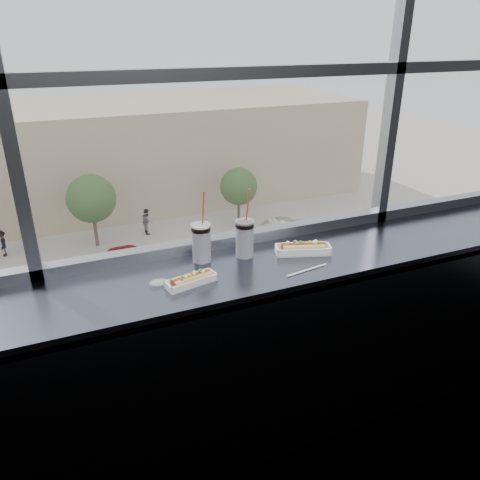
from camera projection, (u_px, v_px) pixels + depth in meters
name	position (u px, v px, depth m)	size (l,w,h in m)	color
wall_back_lower	(232.00, 327.00, 2.82)	(6.00, 6.00, 0.00)	black
window_glass	(227.00, 3.00, 2.13)	(6.00, 6.00, 0.00)	silver
window_mullions	(229.00, 3.00, 2.11)	(6.00, 0.08, 2.40)	gray
counter	(251.00, 270.00, 2.38)	(6.00, 0.55, 0.06)	slate
counter_fascia	(271.00, 383.00, 2.37)	(6.00, 0.04, 1.04)	slate
hotdog_tray_left	(191.00, 280.00, 2.18)	(0.25, 0.13, 0.06)	white
hotdog_tray_right	(303.00, 248.00, 2.48)	(0.30, 0.18, 0.07)	white
soda_cup_left	(201.00, 241.00, 2.37)	(0.10, 0.10, 0.38)	white
soda_cup_right	(245.00, 237.00, 2.42)	(0.10, 0.10, 0.37)	white
loose_straw	(307.00, 270.00, 2.31)	(0.01, 0.01, 0.24)	white
wrapper	(159.00, 282.00, 2.18)	(0.10, 0.07, 0.02)	silver
plaza_ground	(59.00, 186.00, 44.10)	(120.00, 120.00, 0.00)	#BBB0A0
street_asphalt	(89.00, 309.00, 24.31)	(80.00, 10.00, 0.06)	black
far_sidewalk	(75.00, 249.00, 31.05)	(80.00, 6.00, 0.04)	#BBB0A0
far_building	(56.00, 157.00, 37.85)	(50.00, 14.00, 8.00)	tan
car_near_c	(57.00, 343.00, 19.94)	(6.08, 2.53, 2.03)	maroon
car_far_b	(129.00, 253.00, 28.34)	(5.54, 2.31, 1.85)	#BD0200
car_near_d	(230.00, 305.00, 22.80)	(5.93, 2.47, 1.98)	white
car_far_c	(286.00, 226.00, 32.20)	(5.70, 2.38, 1.90)	beige
car_near_e	(342.00, 280.00, 25.15)	(5.60, 2.34, 1.87)	#534389
pedestrian_c	(147.00, 219.00, 33.15)	(0.97, 0.72, 2.17)	#66605B
pedestrian_b	(27.00, 236.00, 30.19)	(1.01, 0.76, 2.28)	#66605B
pedestrian_a	(1.00, 241.00, 29.70)	(0.93, 0.70, 2.09)	#66605B
tree_center	(91.00, 199.00, 30.23)	(3.18, 3.18, 4.97)	#47382B
tree_right	(239.00, 187.00, 34.11)	(2.76, 2.76, 4.31)	#47382B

